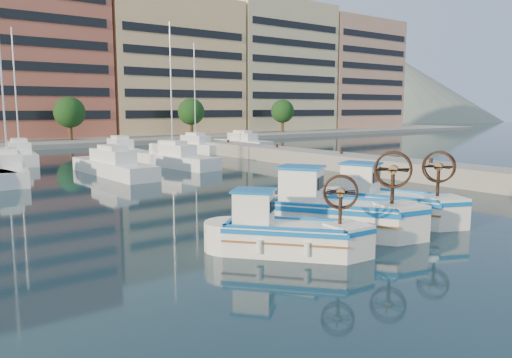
% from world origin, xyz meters
% --- Properties ---
extents(ground, '(300.00, 300.00, 0.00)m').
position_xyz_m(ground, '(0.00, 0.00, 0.00)').
color(ground, '#18303F').
rests_on(ground, ground).
extents(quay, '(3.00, 60.00, 1.20)m').
position_xyz_m(quay, '(13.00, 8.00, 0.60)').
color(quay, gray).
rests_on(quay, ground).
extents(waterfront, '(180.00, 40.00, 25.60)m').
position_xyz_m(waterfront, '(9.23, 65.04, 11.10)').
color(waterfront, gray).
rests_on(waterfront, ground).
extents(hill_east, '(160.00, 160.00, 50.00)m').
position_xyz_m(hill_east, '(140.00, 110.00, 0.00)').
color(hill_east, slate).
rests_on(hill_east, ground).
extents(yacht_marina, '(38.40, 23.04, 11.50)m').
position_xyz_m(yacht_marina, '(-2.87, 27.63, 0.53)').
color(yacht_marina, white).
rests_on(yacht_marina, ground).
extents(fishing_boat_a, '(4.01, 4.24, 2.68)m').
position_xyz_m(fishing_boat_a, '(-5.44, -0.88, 0.74)').
color(fishing_boat_a, white).
rests_on(fishing_boat_a, ground).
extents(fishing_boat_b, '(4.48, 5.30, 3.24)m').
position_xyz_m(fishing_boat_b, '(-2.26, 0.04, 0.89)').
color(fishing_boat_b, white).
rests_on(fishing_boat_b, ground).
extents(fishing_boat_c, '(3.58, 5.11, 3.08)m').
position_xyz_m(fishing_boat_c, '(1.23, 0.27, 0.85)').
color(fishing_boat_c, white).
rests_on(fishing_boat_c, ground).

